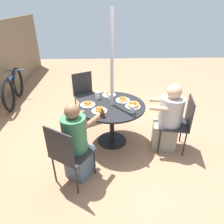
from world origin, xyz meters
TOP-DOWN VIEW (x-y plane):
  - ground_plane at (0.00, 0.00)m, footprint 12.00×12.00m
  - patio_table at (0.00, 0.00)m, footprint 1.10×1.10m
  - umbrella_pole at (0.00, 0.00)m, footprint 0.05×0.05m
  - patio_chair_north at (-0.93, 0.60)m, footprint 0.64×0.64m
  - diner_north at (-0.78, 0.50)m, footprint 0.58×0.53m
  - patio_chair_east at (-0.23, -1.09)m, footprint 0.55×0.55m
  - diner_east at (-0.19, -0.91)m, footprint 0.45×0.56m
  - patio_chair_south at (0.97, 0.53)m, footprint 0.63×0.63m
  - pancake_plate_a at (0.40, 0.04)m, footprint 0.24×0.24m
  - pancake_plate_b at (-0.21, 0.20)m, footprint 0.24×0.24m
  - pancake_plate_c at (-0.08, -0.34)m, footprint 0.24×0.24m
  - pancake_plate_d at (0.15, -0.19)m, footprint 0.24×0.24m
  - pancake_plate_e at (0.01, 0.40)m, footprint 0.24×0.24m
  - syrup_bottle at (-0.38, 0.16)m, footprint 0.09×0.07m
  - coffee_cup at (0.22, 0.01)m, footprint 0.09×0.09m
  - drinking_glass_a at (0.24, 0.24)m, footprint 0.08×0.08m
  - drinking_glass_b at (-0.27, -0.30)m, footprint 0.08×0.08m
  - bicycle at (1.67, 2.34)m, footprint 1.59×0.44m

SIDE VIEW (x-z plane):
  - ground_plane at x=0.00m, z-range 0.00..0.00m
  - bicycle at x=1.67m, z-range 0.00..0.78m
  - diner_east at x=-0.19m, z-range -0.05..1.10m
  - diner_north at x=-0.78m, z-range -0.04..1.11m
  - patio_chair_north at x=-0.93m, z-range 0.07..1.01m
  - patio_chair_east at x=-0.23m, z-range 0.07..1.01m
  - patio_chair_south at x=0.97m, z-range 0.07..1.01m
  - patio_table at x=0.00m, z-range 0.25..0.98m
  - pancake_plate_e at x=0.01m, z-range 0.73..0.77m
  - pancake_plate_a at x=0.40m, z-range 0.72..0.77m
  - pancake_plate_d at x=0.15m, z-range 0.72..0.77m
  - pancake_plate_b at x=-0.21m, z-range 0.72..0.78m
  - pancake_plate_c at x=-0.08m, z-range 0.72..0.80m
  - coffee_cup at x=0.22m, z-range 0.73..0.83m
  - syrup_bottle at x=-0.38m, z-range 0.72..0.85m
  - drinking_glass_b at x=-0.27m, z-range 0.73..0.85m
  - drinking_glass_a at x=0.24m, z-range 0.73..0.87m
  - umbrella_pole at x=0.00m, z-range 0.00..2.17m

